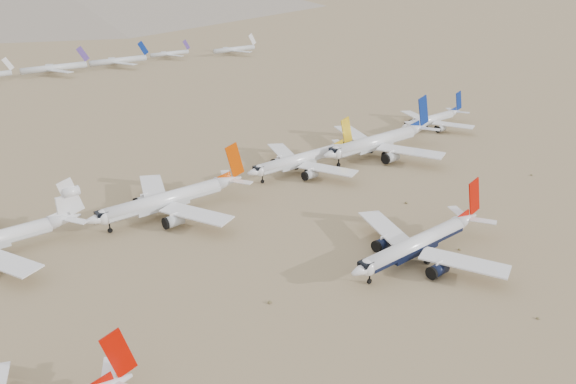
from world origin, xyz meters
name	(u,v)px	position (x,y,z in m)	size (l,w,h in m)	color
ground	(406,284)	(0.00, 0.00, 0.00)	(7000.00, 7000.00, 0.00)	olive
main_airliner	(421,242)	(12.45, 5.64, 4.70)	(48.45, 47.32, 17.10)	white
row2_navy_widebody	(379,141)	(68.20, 69.44, 5.68)	(57.21, 55.95, 20.35)	white
row2_gold_tail	(303,159)	(32.25, 74.53, 4.74)	(47.65, 46.60, 16.97)	white
row2_orange_tail	(171,199)	(-23.46, 71.75, 5.08)	(50.79, 49.69, 18.12)	white
row2_blue_far	(433,119)	(116.59, 79.72, 4.10)	(41.40, 40.48, 14.71)	white
desert_scrub	(476,357)	(-11.08, -26.49, 0.28)	(247.37, 121.67, 0.63)	brown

